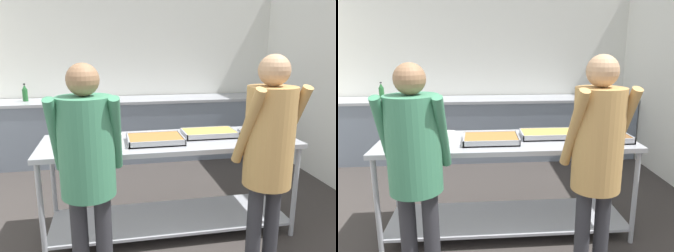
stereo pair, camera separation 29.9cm
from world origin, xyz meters
TOP-DOWN VIEW (x-y plane):
  - wall_rear at (0.00, 4.24)m, footprint 4.72×0.06m
  - back_counter at (0.00, 3.87)m, footprint 4.56×0.65m
  - serving_counter at (0.15, 1.73)m, footprint 2.26×0.72m
  - sauce_pan at (-0.73, 1.88)m, footprint 0.39×0.25m
  - plate_stack at (-0.39, 1.72)m, footprint 0.24×0.24m
  - serving_tray_vegetables at (0.00, 1.66)m, footprint 0.48×0.33m
  - serving_tray_roast at (0.53, 1.77)m, footprint 0.49×0.28m
  - serving_tray_greens at (1.01, 1.63)m, footprint 0.41×0.31m
  - guest_serving_left at (-0.54, 1.07)m, footprint 0.47×0.36m
  - guest_serving_right at (0.69, 0.95)m, footprint 0.47×0.37m
  - water_bottle at (-1.55, 3.92)m, footprint 0.07×0.07m

SIDE VIEW (x-z plane):
  - back_counter at x=0.00m, z-range 0.00..0.94m
  - serving_counter at x=0.15m, z-range 0.16..1.05m
  - serving_tray_greens at x=1.01m, z-range 0.89..0.94m
  - serving_tray_roast at x=0.53m, z-range 0.89..0.94m
  - serving_tray_vegetables at x=0.00m, z-range 0.89..0.94m
  - plate_stack at x=-0.39m, z-range 0.89..0.96m
  - sauce_pan at x=-0.73m, z-range 0.89..0.97m
  - guest_serving_left at x=-0.54m, z-range 0.18..1.78m
  - guest_serving_right at x=0.69m, z-range 0.20..1.85m
  - water_bottle at x=-1.55m, z-range 0.93..1.18m
  - wall_rear at x=0.00m, z-range 0.00..2.65m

